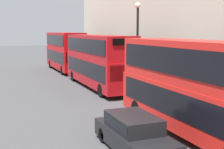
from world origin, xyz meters
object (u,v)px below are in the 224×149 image
at_px(bus_second_in_queue, 98,59).
at_px(bus_leading, 197,84).
at_px(bus_third_in_queue, 65,50).
at_px(car_dark_sedan, 134,132).

bearing_deg(bus_second_in_queue, bus_leading, -90.00).
height_order(bus_leading, bus_third_in_queue, bus_third_in_queue).
height_order(bus_leading, car_dark_sedan, bus_leading).
xyz_separation_m(bus_third_in_queue, car_dark_sedan, (-3.40, -26.01, -1.74)).
xyz_separation_m(bus_leading, car_dark_sedan, (-3.40, -0.58, -1.63)).
bearing_deg(bus_leading, car_dark_sedan, -170.37).
xyz_separation_m(bus_leading, bus_third_in_queue, (0.00, 25.43, 0.11)).
xyz_separation_m(bus_second_in_queue, car_dark_sedan, (-3.40, -14.01, -1.66)).
relative_size(bus_second_in_queue, bus_third_in_queue, 1.10).
distance_m(bus_second_in_queue, bus_third_in_queue, 12.00).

